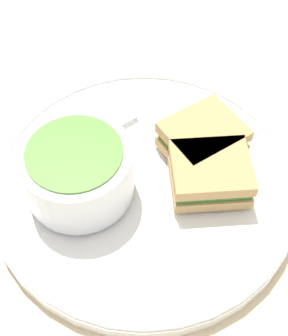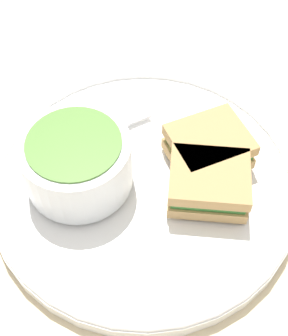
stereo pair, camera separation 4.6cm
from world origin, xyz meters
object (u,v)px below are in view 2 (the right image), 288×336
Objects in this scene: soup_bowl at (77,162)px; spoon at (74,143)px; sandwich_half_near at (208,183)px; sandwich_half_far at (209,147)px.

soup_bowl reaches higher than spoon.
soup_bowl is 1.10× the size of sandwich_half_near.
spoon is 0.14m from sandwich_half_far.
soup_bowl reaches higher than sandwich_half_far.
sandwich_half_near reaches higher than spoon.
soup_bowl is 0.13m from sandwich_half_far.
sandwich_half_near is at bearing 25.13° from soup_bowl.
soup_bowl is at bearing 75.10° from spoon.
soup_bowl is 0.96× the size of spoon.
sandwich_half_far is (0.13, 0.06, 0.01)m from spoon.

